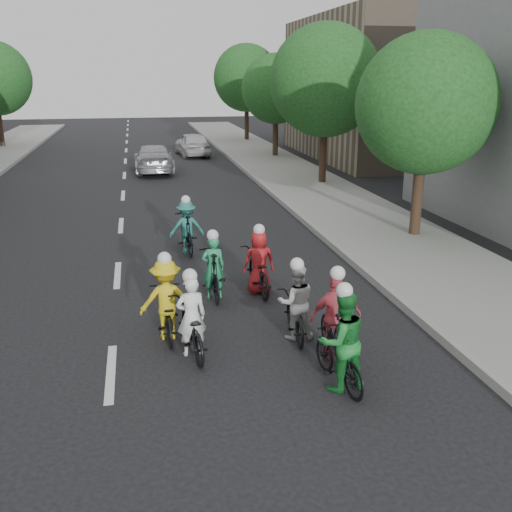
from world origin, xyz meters
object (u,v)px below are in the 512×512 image
object	(u,v)px
cyclist_0	(191,325)
cyclist_3	(334,324)
cyclist_6	(295,309)
cyclist_1	(341,348)
cyclist_2	(167,306)
cyclist_4	(258,268)
cyclist_5	(213,272)
cyclist_7	(187,230)
follow_car_trail	(192,144)
follow_car_lead	(154,158)

from	to	relation	value
cyclist_0	cyclist_3	bearing A→B (deg)	159.25
cyclist_6	cyclist_1	bearing A→B (deg)	101.03
cyclist_2	cyclist_4	bearing A→B (deg)	-138.90
cyclist_3	cyclist_6	bearing A→B (deg)	-60.22
cyclist_0	cyclist_5	world-z (taller)	cyclist_0
cyclist_5	cyclist_7	bearing A→B (deg)	-85.37
cyclist_3	cyclist_7	world-z (taller)	cyclist_3
cyclist_0	follow_car_trail	bearing A→B (deg)	-101.44
cyclist_5	follow_car_lead	bearing A→B (deg)	-87.72
cyclist_6	cyclist_3	bearing A→B (deg)	122.01
cyclist_1	cyclist_2	xyz separation A→B (m)	(-2.57, 2.42, -0.06)
cyclist_3	cyclist_7	distance (m)	7.03
cyclist_1	follow_car_lead	world-z (taller)	cyclist_1
cyclist_0	cyclist_5	bearing A→B (deg)	-111.52
cyclist_3	follow_car_lead	distance (m)	21.10
cyclist_4	cyclist_7	bearing A→B (deg)	-69.75
cyclist_6	follow_car_lead	distance (m)	20.16
follow_car_trail	follow_car_lead	bearing A→B (deg)	60.37
cyclist_7	follow_car_trail	bearing A→B (deg)	-100.07
cyclist_4	follow_car_trail	distance (m)	23.38
cyclist_4	cyclist_6	xyz separation A→B (m)	(0.19, -2.47, -0.01)
cyclist_6	cyclist_7	size ratio (longest dim) A/B	0.85
cyclist_0	cyclist_2	world-z (taller)	cyclist_2
cyclist_1	follow_car_trail	world-z (taller)	cyclist_1
cyclist_7	cyclist_2	bearing A→B (deg)	76.98
cyclist_6	cyclist_7	bearing A→B (deg)	-70.64
cyclist_1	cyclist_4	xyz separation A→B (m)	(-0.39, 4.37, -0.11)
cyclist_0	follow_car_lead	xyz separation A→B (m)	(0.08, 20.31, 0.15)
cyclist_4	follow_car_trail	world-z (taller)	cyclist_4
cyclist_2	cyclist_7	world-z (taller)	cyclist_2
cyclist_2	follow_car_lead	world-z (taller)	cyclist_2
cyclist_0	follow_car_trail	size ratio (longest dim) A/B	0.44
cyclist_2	cyclist_6	distance (m)	2.42
cyclist_2	cyclist_7	size ratio (longest dim) A/B	0.91
cyclist_3	cyclist_4	distance (m)	3.42
cyclist_0	cyclist_1	xyz separation A→B (m)	(2.19, -1.67, 0.14)
follow_car_trail	cyclist_1	bearing A→B (deg)	83.32
cyclist_4	cyclist_5	world-z (taller)	cyclist_4
cyclist_3	cyclist_7	bearing A→B (deg)	-71.07
cyclist_2	cyclist_6	world-z (taller)	cyclist_2
cyclist_7	cyclist_0	bearing A→B (deg)	81.68
cyclist_7	follow_car_trail	world-z (taller)	cyclist_7
cyclist_3	cyclist_7	xyz separation A→B (m)	(-1.97, 6.74, 0.02)
cyclist_5	follow_car_trail	size ratio (longest dim) A/B	0.43
follow_car_trail	cyclist_7	bearing A→B (deg)	78.07
cyclist_4	cyclist_5	distance (m)	1.06
cyclist_0	follow_car_lead	distance (m)	20.31
cyclist_2	follow_car_lead	xyz separation A→B (m)	(0.47, 19.56, 0.07)
cyclist_3	follow_car_lead	bearing A→B (deg)	-80.93
cyclist_6	cyclist_7	world-z (taller)	cyclist_7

